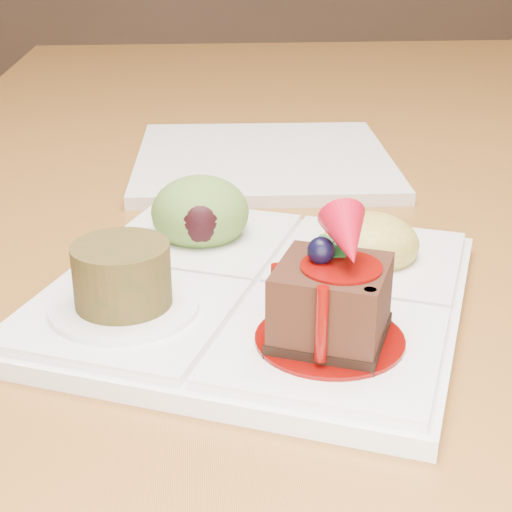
{
  "coord_description": "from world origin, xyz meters",
  "views": [
    {
      "loc": [
        -0.2,
        -0.69,
        0.99
      ],
      "look_at": [
        -0.16,
        -0.23,
        0.79
      ],
      "focal_mm": 55.0,
      "sensor_mm": 36.0,
      "label": 1
    }
  ],
  "objects": [
    {
      "name": "sampler_plate",
      "position": [
        -0.16,
        -0.22,
        0.77
      ],
      "size": [
        0.34,
        0.34,
        0.1
      ],
      "rotation": [
        0.0,
        0.0,
        -0.39
      ],
      "color": "white",
      "rests_on": "dining_table"
    },
    {
      "name": "dining_table",
      "position": [
        0.0,
        0.0,
        0.68
      ],
      "size": [
        1.0,
        1.8,
        0.75
      ],
      "color": "olive",
      "rests_on": "ground"
    },
    {
      "name": "second_plate",
      "position": [
        -0.13,
        0.08,
        0.76
      ],
      "size": [
        0.26,
        0.26,
        0.01
      ],
      "primitive_type": "cube",
      "rotation": [
        0.0,
        0.0,
        -0.03
      ],
      "color": "white",
      "rests_on": "dining_table"
    }
  ]
}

